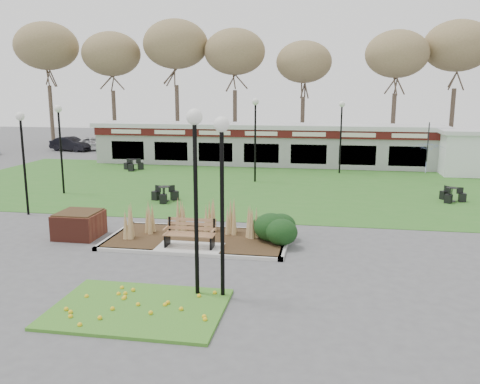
% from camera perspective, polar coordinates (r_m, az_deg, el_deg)
% --- Properties ---
extents(ground, '(100.00, 100.00, 0.00)m').
position_cam_1_polar(ground, '(17.10, -5.79, -6.69)').
color(ground, '#515154').
rests_on(ground, ground).
extents(lawn, '(34.00, 16.00, 0.02)m').
position_cam_1_polar(lawn, '(28.49, 0.68, 0.79)').
color(lawn, '#2E6B21').
rests_on(lawn, ground).
extents(flower_bed, '(4.20, 3.00, 0.16)m').
position_cam_1_polar(flower_bed, '(13.01, -11.35, -12.58)').
color(flower_bed, '#316F1F').
rests_on(flower_bed, ground).
extents(planting_bed, '(6.75, 3.40, 1.27)m').
position_cam_1_polar(planting_bed, '(17.97, -0.72, -4.50)').
color(planting_bed, black).
rests_on(planting_bed, ground).
extents(park_bench, '(1.70, 0.66, 0.93)m').
position_cam_1_polar(park_bench, '(17.16, -5.61, -4.57)').
color(park_bench, '#9C7046').
rests_on(park_bench, ground).
extents(brick_planter, '(1.50, 1.50, 0.95)m').
position_cam_1_polar(brick_planter, '(19.45, -17.62, -3.47)').
color(brick_planter, maroon).
rests_on(brick_planter, ground).
extents(food_pavilion, '(24.60, 3.40, 2.90)m').
position_cam_1_polar(food_pavilion, '(36.07, 2.71, 5.41)').
color(food_pavilion, '#9D9C9F').
rests_on(food_pavilion, ground).
extents(service_hut, '(4.40, 3.40, 2.83)m').
position_cam_1_polar(service_hut, '(35.04, 24.81, 4.13)').
color(service_hut, white).
rests_on(service_hut, ground).
extents(tree_backdrop, '(47.24, 5.24, 10.36)m').
position_cam_1_polar(tree_backdrop, '(43.96, 4.16, 15.48)').
color(tree_backdrop, '#47382B').
rests_on(tree_backdrop, ground).
extents(lamp_post_near_left, '(0.39, 0.39, 4.68)m').
position_cam_1_polar(lamp_post_near_left, '(12.54, -2.05, 2.70)').
color(lamp_post_near_left, black).
rests_on(lamp_post_near_left, ground).
extents(lamp_post_near_right, '(0.40, 0.40, 4.86)m').
position_cam_1_polar(lamp_post_near_right, '(12.68, -5.06, 3.36)').
color(lamp_post_near_right, black).
rests_on(lamp_post_near_right, ground).
extents(lamp_post_mid_left, '(0.36, 0.36, 4.39)m').
position_cam_1_polar(lamp_post_mid_left, '(23.22, -23.27, 5.33)').
color(lamp_post_mid_left, black).
rests_on(lamp_post_mid_left, ground).
extents(lamp_post_mid_right, '(0.40, 0.40, 4.80)m').
position_cam_1_polar(lamp_post_mid_right, '(29.11, 1.73, 7.94)').
color(lamp_post_mid_right, black).
rests_on(lamp_post_mid_right, ground).
extents(lamp_post_far_right, '(0.38, 0.38, 4.56)m').
position_cam_1_polar(lamp_post_far_right, '(32.70, 11.31, 7.82)').
color(lamp_post_far_right, black).
rests_on(lamp_post_far_right, ground).
extents(lamp_post_far_left, '(0.38, 0.38, 4.53)m').
position_cam_1_polar(lamp_post_far_left, '(27.33, -19.61, 6.63)').
color(lamp_post_far_left, black).
rests_on(lamp_post_far_left, ground).
extents(bistro_set_b, '(1.34, 1.25, 0.72)m').
position_cam_1_polar(bistro_set_b, '(34.44, -11.93, 2.84)').
color(bistro_set_b, black).
rests_on(bistro_set_b, ground).
extents(bistro_set_c, '(1.32, 1.27, 0.71)m').
position_cam_1_polar(bistro_set_c, '(24.63, -8.47, -0.47)').
color(bistro_set_c, black).
rests_on(bistro_set_c, ground).
extents(bistro_set_d, '(1.11, 1.27, 0.68)m').
position_cam_1_polar(bistro_set_d, '(26.33, 22.66, -0.49)').
color(bistro_set_d, black).
rests_on(bistro_set_d, ground).
extents(patio_umbrella, '(2.15, 2.18, 2.39)m').
position_cam_1_polar(patio_umbrella, '(30.38, 20.24, 3.63)').
color(patio_umbrella, black).
rests_on(patio_umbrella, ground).
extents(car_silver, '(3.98, 2.49, 1.26)m').
position_cam_1_polar(car_silver, '(46.12, -15.91, 5.27)').
color(car_silver, silver).
rests_on(car_silver, ground).
extents(car_black, '(3.92, 2.10, 1.23)m').
position_cam_1_polar(car_black, '(46.47, -18.46, 5.14)').
color(car_black, black).
rests_on(car_black, ground).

